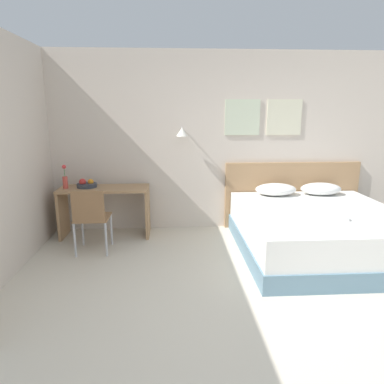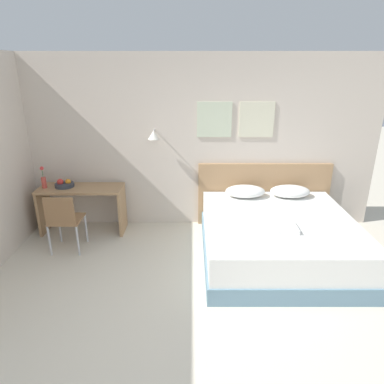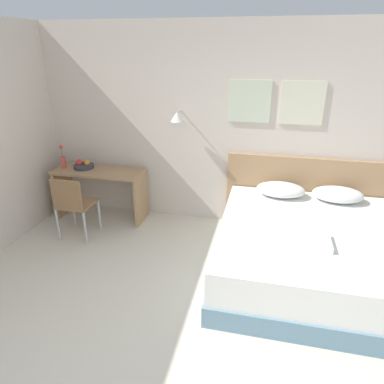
# 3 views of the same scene
# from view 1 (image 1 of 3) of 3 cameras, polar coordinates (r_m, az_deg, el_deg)

# --- Properties ---
(ground_plane) EXTENTS (24.00, 24.00, 0.00)m
(ground_plane) POSITION_cam_1_polar(r_m,az_deg,el_deg) (3.14, 10.93, -21.85)
(ground_plane) COLOR beige
(wall_back) EXTENTS (5.76, 0.31, 2.65)m
(wall_back) POSITION_cam_1_polar(r_m,az_deg,el_deg) (5.23, 4.44, 8.25)
(wall_back) COLOR beige
(wall_back) RESTS_ON ground_plane
(bed) EXTENTS (1.98, 2.06, 0.58)m
(bed) POSITION_cam_1_polar(r_m,az_deg,el_deg) (4.70, 20.34, -6.23)
(bed) COLOR #66899E
(bed) RESTS_ON ground_plane
(headboard) EXTENTS (2.10, 0.06, 1.02)m
(headboard) POSITION_cam_1_polar(r_m,az_deg,el_deg) (5.58, 16.25, -0.45)
(headboard) COLOR #A87F56
(headboard) RESTS_ON ground_plane
(pillow_left) EXTENTS (0.60, 0.38, 0.17)m
(pillow_left) POSITION_cam_1_polar(r_m,az_deg,el_deg) (5.19, 13.79, 0.42)
(pillow_left) COLOR white
(pillow_left) RESTS_ON bed
(pillow_right) EXTENTS (0.60, 0.38, 0.17)m
(pillow_right) POSITION_cam_1_polar(r_m,az_deg,el_deg) (5.43, 20.67, 0.50)
(pillow_right) COLOR white
(pillow_right) RESTS_ON bed
(folded_towel_near_foot) EXTENTS (0.27, 0.33, 0.06)m
(folded_towel_near_foot) POSITION_cam_1_polar(r_m,az_deg,el_deg) (4.33, 22.21, -3.56)
(folded_towel_near_foot) COLOR white
(folded_towel_near_foot) RESTS_ON bed
(desk) EXTENTS (1.26, 0.49, 0.73)m
(desk) POSITION_cam_1_polar(r_m,az_deg,el_deg) (5.10, -14.32, -1.58)
(desk) COLOR #A87F56
(desk) RESTS_ON ground_plane
(desk_chair) EXTENTS (0.43, 0.43, 0.85)m
(desk_chair) POSITION_cam_1_polar(r_m,az_deg,el_deg) (4.50, -16.53, -3.75)
(desk_chair) COLOR #8E6642
(desk_chair) RESTS_ON ground_plane
(fruit_bowl) EXTENTS (0.28, 0.28, 0.13)m
(fruit_bowl) POSITION_cam_1_polar(r_m,az_deg,el_deg) (5.13, -17.16, 1.21)
(fruit_bowl) COLOR #333842
(fruit_bowl) RESTS_ON desk
(flower_vase) EXTENTS (0.07, 0.07, 0.34)m
(flower_vase) POSITION_cam_1_polar(r_m,az_deg,el_deg) (5.14, -20.40, 1.95)
(flower_vase) COLOR #D14C42
(flower_vase) RESTS_ON desk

